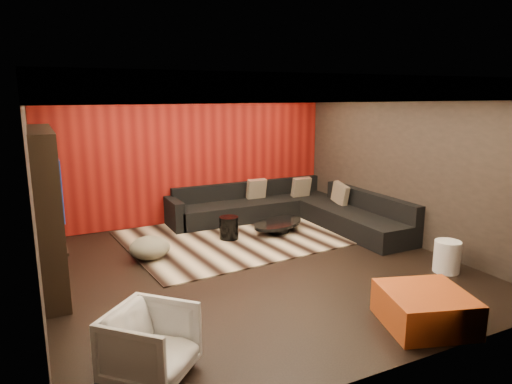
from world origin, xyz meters
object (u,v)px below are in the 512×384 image
orange_ottoman (425,309)px  sectional_sofa (291,211)px  armchair (150,344)px  white_side_table (447,256)px  coffee_table (278,227)px  drum_stool (229,228)px

orange_ottoman → sectional_sofa: bearing=79.9°
orange_ottoman → armchair: size_ratio=1.24×
orange_ottoman → sectional_sofa: (0.78, 4.36, 0.05)m
sectional_sofa → white_side_table: bearing=-77.0°
white_side_table → orange_ottoman: white_side_table is taller
white_side_table → armchair: (-4.63, -0.63, 0.10)m
armchair → coffee_table: bearing=1.5°
drum_stool → orange_ottoman: (0.80, -3.93, -0.02)m
white_side_table → orange_ottoman: 1.87m
coffee_table → sectional_sofa: (0.56, 0.45, 0.14)m
coffee_table → drum_stool: drum_stool is taller
coffee_table → white_side_table: size_ratio=2.45×
drum_stool → orange_ottoman: bearing=-78.5°
sectional_sofa → orange_ottoman: bearing=-100.1°
coffee_table → armchair: (-3.31, -3.49, 0.22)m
orange_ottoman → sectional_sofa: 4.43m
coffee_table → orange_ottoman: 3.92m
white_side_table → sectional_sofa: bearing=103.0°
drum_stool → armchair: (-2.29, -3.52, 0.12)m
orange_ottoman → armchair: (-3.09, 0.42, 0.14)m
coffee_table → armchair: armchair is taller
white_side_table → sectional_sofa: (-0.77, 3.31, 0.02)m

